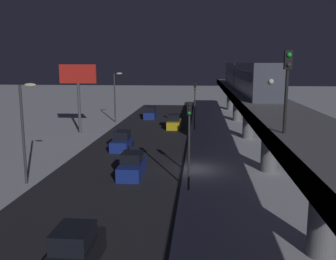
{
  "coord_description": "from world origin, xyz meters",
  "views": [
    {
      "loc": [
        -0.61,
        31.16,
        9.09
      ],
      "look_at": [
        3.08,
        -10.91,
        1.44
      ],
      "focal_mm": 39.72,
      "sensor_mm": 36.0,
      "label": 1
    }
  ],
  "objects": [
    {
      "name": "street_lamp_near",
      "position": [
        12.33,
        5.0,
        4.81
      ],
      "size": [
        1.35,
        0.44,
        7.65
      ],
      "color": "#38383D",
      "rests_on": "ground_plane"
    },
    {
      "name": "rail_signal",
      "position": [
        -4.73,
        12.8,
        8.41
      ],
      "size": [
        0.36,
        0.41,
        4.0
      ],
      "color": "black",
      "rests_on": "elevated_railway"
    },
    {
      "name": "sedan_blue_3",
      "position": [
        4.86,
        2.38,
        0.8
      ],
      "size": [
        1.8,
        4.16,
        1.97
      ],
      "rotation": [
        0.0,
        0.0,
        3.14
      ],
      "color": "navy",
      "rests_on": "ground_plane"
    },
    {
      "name": "subway_train",
      "position": [
        -6.48,
        -19.17,
        7.46
      ],
      "size": [
        2.94,
        36.87,
        3.4
      ],
      "color": "#4C5160",
      "rests_on": "elevated_railway"
    },
    {
      "name": "avenue_asphalt",
      "position": [
        6.26,
        0.0,
        0.0
      ],
      "size": [
        11.0,
        98.67,
        0.01
      ],
      "primitive_type": "cube",
      "color": "#28282D",
      "rests_on": "ground_plane"
    },
    {
      "name": "sedan_black",
      "position": [
        4.86,
        16.39,
        0.8
      ],
      "size": [
        1.8,
        4.23,
        1.97
      ],
      "rotation": [
        0.0,
        0.0,
        3.14
      ],
      "color": "black",
      "rests_on": "ground_plane"
    },
    {
      "name": "commercial_billboard",
      "position": [
        15.1,
        -15.67,
        6.83
      ],
      "size": [
        4.8,
        0.36,
        8.9
      ],
      "color": "#4C4C51",
      "rests_on": "ground_plane"
    },
    {
      "name": "traffic_light_near",
      "position": [
        0.16,
        5.36,
        4.2
      ],
      "size": [
        0.32,
        0.44,
        6.4
      ],
      "color": "#2D2D2D",
      "rests_on": "ground_plane"
    },
    {
      "name": "elevated_railway",
      "position": [
        -6.39,
        -0.0,
        4.88
      ],
      "size": [
        5.0,
        98.67,
        5.68
      ],
      "color": "slate",
      "rests_on": "ground_plane"
    },
    {
      "name": "sedan_blue",
      "position": [
        7.66,
        -6.98,
        0.78
      ],
      "size": [
        1.91,
        4.34,
        1.97
      ],
      "color": "navy",
      "rests_on": "ground_plane"
    },
    {
      "name": "traffic_light_mid",
      "position": [
        0.16,
        -19.64,
        4.2
      ],
      "size": [
        0.32,
        0.44,
        6.4
      ],
      "color": "#2D2D2D",
      "rests_on": "ground_plane"
    },
    {
      "name": "sedan_yellow",
      "position": [
        3.06,
        -20.38,
        0.8
      ],
      "size": [
        1.8,
        4.25,
        1.97
      ],
      "rotation": [
        0.0,
        0.0,
        3.14
      ],
      "color": "gold",
      "rests_on": "ground_plane"
    },
    {
      "name": "street_lamp_far",
      "position": [
        12.33,
        -25.0,
        4.81
      ],
      "size": [
        1.35,
        0.44,
        7.65
      ],
      "color": "#38383D",
      "rests_on": "ground_plane"
    },
    {
      "name": "ground_plane",
      "position": [
        0.0,
        0.0,
        0.0
      ],
      "size": [
        240.0,
        240.0,
        0.0
      ],
      "primitive_type": "plane",
      "color": "silver"
    },
    {
      "name": "sedan_blue_2",
      "position": [
        7.66,
        -29.62,
        0.8
      ],
      "size": [
        1.8,
        4.22,
        1.97
      ],
      "color": "navy",
      "rests_on": "ground_plane"
    }
  ]
}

